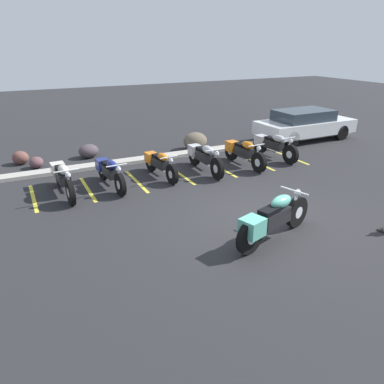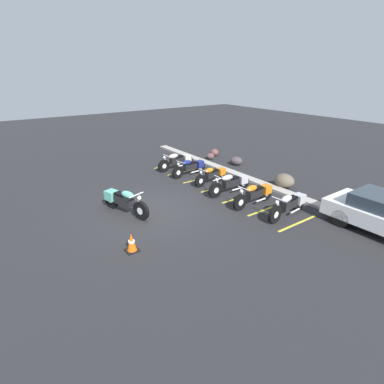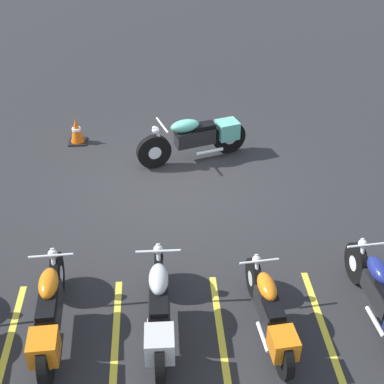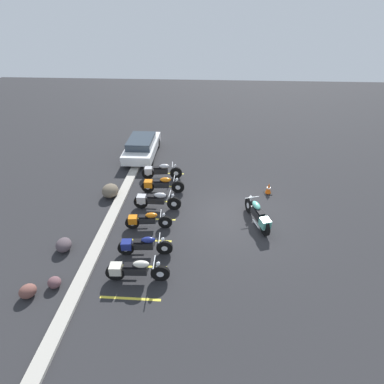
{
  "view_description": "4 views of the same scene",
  "coord_description": "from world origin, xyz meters",
  "px_view_note": "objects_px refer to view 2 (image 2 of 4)",
  "views": [
    {
      "loc": [
        -5.12,
        -6.64,
        4.0
      ],
      "look_at": [
        -1.56,
        0.58,
        0.75
      ],
      "focal_mm": 35.0,
      "sensor_mm": 36.0,
      "label": 1
    },
    {
      "loc": [
        9.69,
        -4.95,
        5.13
      ],
      "look_at": [
        0.49,
        1.57,
        0.57
      ],
      "focal_mm": 28.0,
      "sensor_mm": 36.0,
      "label": 2
    },
    {
      "loc": [
        0.36,
        8.93,
        5.93
      ],
      "look_at": [
        -0.19,
        1.12,
        0.57
      ],
      "focal_mm": 50.0,
      "sensor_mm": 36.0,
      "label": 3
    },
    {
      "loc": [
        -11.37,
        1.25,
        8.46
      ],
      "look_at": [
        0.67,
        2.02,
        0.88
      ],
      "focal_mm": 28.0,
      "sensor_mm": 36.0,
      "label": 4
    }
  ],
  "objects_px": {
    "parked_bike_2": "(213,175)",
    "landscape_rock_2": "(284,181)",
    "landscape_rock_3": "(210,156)",
    "parked_bike_1": "(191,167)",
    "parked_bike_5": "(290,204)",
    "parked_bike_3": "(232,183)",
    "parked_bike_4": "(256,194)",
    "landscape_rock_1": "(236,161)",
    "motorcycle_teal_featured": "(123,200)",
    "landscape_rock_0": "(215,153)",
    "traffic_cone": "(132,243)",
    "parked_bike_0": "(178,161)"
  },
  "relations": [
    {
      "from": "parked_bike_2",
      "to": "landscape_rock_2",
      "type": "height_order",
      "value": "parked_bike_2"
    },
    {
      "from": "landscape_rock_3",
      "to": "parked_bike_1",
      "type": "bearing_deg",
      "value": -56.95
    },
    {
      "from": "parked_bike_5",
      "to": "landscape_rock_3",
      "type": "distance_m",
      "value": 8.32
    },
    {
      "from": "parked_bike_3",
      "to": "parked_bike_4",
      "type": "xyz_separation_m",
      "value": [
        1.49,
        -0.05,
        -0.01
      ]
    },
    {
      "from": "landscape_rock_1",
      "to": "landscape_rock_3",
      "type": "distance_m",
      "value": 1.9
    },
    {
      "from": "parked_bike_1",
      "to": "landscape_rock_1",
      "type": "xyz_separation_m",
      "value": [
        0.05,
        3.23,
        -0.2
      ]
    },
    {
      "from": "motorcycle_teal_featured",
      "to": "parked_bike_4",
      "type": "distance_m",
      "value": 5.33
    },
    {
      "from": "parked_bike_5",
      "to": "landscape_rock_2",
      "type": "distance_m",
      "value": 3.04
    },
    {
      "from": "landscape_rock_0",
      "to": "landscape_rock_2",
      "type": "distance_m",
      "value": 6.41
    },
    {
      "from": "parked_bike_5",
      "to": "landscape_rock_0",
      "type": "distance_m",
      "value": 8.98
    },
    {
      "from": "traffic_cone",
      "to": "parked_bike_4",
      "type": "bearing_deg",
      "value": 92.69
    },
    {
      "from": "traffic_cone",
      "to": "parked_bike_1",
      "type": "bearing_deg",
      "value": 130.89
    },
    {
      "from": "parked_bike_0",
      "to": "parked_bike_2",
      "type": "distance_m",
      "value": 2.95
    },
    {
      "from": "parked_bike_0",
      "to": "parked_bike_5",
      "type": "xyz_separation_m",
      "value": [
        7.44,
        0.25,
        -0.0
      ]
    },
    {
      "from": "parked_bike_1",
      "to": "landscape_rock_2",
      "type": "bearing_deg",
      "value": 117.07
    },
    {
      "from": "landscape_rock_3",
      "to": "landscape_rock_1",
      "type": "bearing_deg",
      "value": 13.97
    },
    {
      "from": "parked_bike_1",
      "to": "motorcycle_teal_featured",
      "type": "bearing_deg",
      "value": 20.53
    },
    {
      "from": "motorcycle_teal_featured",
      "to": "landscape_rock_3",
      "type": "height_order",
      "value": "motorcycle_teal_featured"
    },
    {
      "from": "parked_bike_2",
      "to": "parked_bike_4",
      "type": "xyz_separation_m",
      "value": [
        3.01,
        -0.18,
        0.04
      ]
    },
    {
      "from": "landscape_rock_1",
      "to": "traffic_cone",
      "type": "bearing_deg",
      "value": -61.34
    },
    {
      "from": "landscape_rock_0",
      "to": "landscape_rock_2",
      "type": "height_order",
      "value": "landscape_rock_2"
    },
    {
      "from": "landscape_rock_0",
      "to": "parked_bike_1",
      "type": "bearing_deg",
      "value": -57.01
    },
    {
      "from": "parked_bike_1",
      "to": "traffic_cone",
      "type": "height_order",
      "value": "parked_bike_1"
    },
    {
      "from": "landscape_rock_2",
      "to": "landscape_rock_3",
      "type": "height_order",
      "value": "landscape_rock_2"
    },
    {
      "from": "parked_bike_5",
      "to": "parked_bike_2",
      "type": "bearing_deg",
      "value": -93.87
    },
    {
      "from": "motorcycle_teal_featured",
      "to": "landscape_rock_0",
      "type": "xyz_separation_m",
      "value": [
        -4.49,
        8.24,
        -0.28
      ]
    },
    {
      "from": "motorcycle_teal_featured",
      "to": "parked_bike_1",
      "type": "bearing_deg",
      "value": 97.69
    },
    {
      "from": "traffic_cone",
      "to": "parked_bike_2",
      "type": "bearing_deg",
      "value": 119.31
    },
    {
      "from": "parked_bike_4",
      "to": "landscape_rock_1",
      "type": "xyz_separation_m",
      "value": [
        -4.59,
        3.24,
        -0.22
      ]
    },
    {
      "from": "landscape_rock_0",
      "to": "traffic_cone",
      "type": "height_order",
      "value": "traffic_cone"
    },
    {
      "from": "parked_bike_0",
      "to": "landscape_rock_2",
      "type": "xyz_separation_m",
      "value": [
        5.4,
        2.5,
        -0.14
      ]
    },
    {
      "from": "parked_bike_5",
      "to": "landscape_rock_3",
      "type": "relative_size",
      "value": 4.8
    },
    {
      "from": "parked_bike_0",
      "to": "landscape_rock_0",
      "type": "xyz_separation_m",
      "value": [
        -0.94,
        3.46,
        -0.25
      ]
    },
    {
      "from": "landscape_rock_3",
      "to": "parked_bike_4",
      "type": "bearing_deg",
      "value": -23.34
    },
    {
      "from": "parked_bike_4",
      "to": "landscape_rock_0",
      "type": "relative_size",
      "value": 4.0
    },
    {
      "from": "parked_bike_3",
      "to": "parked_bike_4",
      "type": "relative_size",
      "value": 1.02
    },
    {
      "from": "parked_bike_2",
      "to": "landscape_rock_2",
      "type": "relative_size",
      "value": 2.16
    },
    {
      "from": "parked_bike_0",
      "to": "parked_bike_4",
      "type": "distance_m",
      "value": 5.95
    },
    {
      "from": "parked_bike_5",
      "to": "landscape_rock_0",
      "type": "bearing_deg",
      "value": -116.07
    },
    {
      "from": "parked_bike_3",
      "to": "landscape_rock_0",
      "type": "bearing_deg",
      "value": -121.75
    },
    {
      "from": "landscape_rock_1",
      "to": "landscape_rock_2",
      "type": "height_order",
      "value": "landscape_rock_2"
    },
    {
      "from": "motorcycle_teal_featured",
      "to": "parked_bike_0",
      "type": "distance_m",
      "value": 5.96
    },
    {
      "from": "parked_bike_4",
      "to": "parked_bike_5",
      "type": "bearing_deg",
      "value": 97.91
    },
    {
      "from": "parked_bike_2",
      "to": "parked_bike_5",
      "type": "distance_m",
      "value": 4.49
    },
    {
      "from": "landscape_rock_0",
      "to": "parked_bike_0",
      "type": "bearing_deg",
      "value": -74.8
    },
    {
      "from": "parked_bike_1",
      "to": "landscape_rock_3",
      "type": "height_order",
      "value": "parked_bike_1"
    },
    {
      "from": "parked_bike_2",
      "to": "landscape_rock_3",
      "type": "distance_m",
      "value": 4.32
    },
    {
      "from": "parked_bike_2",
      "to": "landscape_rock_1",
      "type": "relative_size",
      "value": 2.8
    },
    {
      "from": "parked_bike_2",
      "to": "parked_bike_5",
      "type": "xyz_separation_m",
      "value": [
        4.49,
        0.1,
        0.05
      ]
    },
    {
      "from": "motorcycle_teal_featured",
      "to": "parked_bike_0",
      "type": "height_order",
      "value": "motorcycle_teal_featured"
    }
  ]
}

